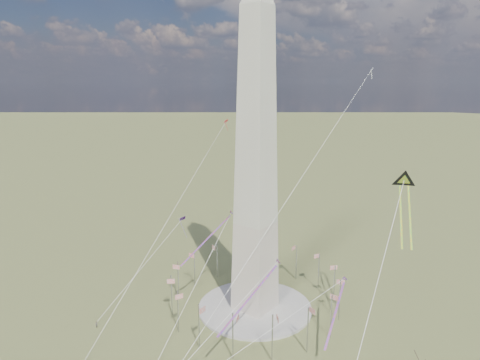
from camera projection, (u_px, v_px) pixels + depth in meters
The scene contains 12 objects.
ground at pixel (255, 308), 136.04m from camera, with size 2000.00×2000.00×0.00m, color brown.
plaza at pixel (255, 307), 135.95m from camera, with size 36.00×36.00×0.80m, color #A9A49B.
washington_monument at pixel (256, 160), 125.25m from camera, with size 15.56×15.56×100.00m.
flagpole_ring at pixel (255, 288), 134.40m from camera, with size 54.40×54.40×13.00m.
person_west at pixel (97, 324), 125.62m from camera, with size 0.86×0.67×1.77m, color gray.
kite_delta_black at pixel (404, 184), 112.75m from camera, with size 11.58×19.40×15.95m.
kite_diamond_purple at pixel (183, 221), 151.75m from camera, with size 2.12×2.88×8.43m.
kite_streamer_left at pixel (258, 288), 104.74m from camera, with size 5.32×20.16×13.97m.
kite_streamer_mid at pixel (214, 232), 132.63m from camera, with size 5.63×19.70×13.70m.
kite_streamer_right at pixel (338, 304), 116.39m from camera, with size 4.38×18.45×12.74m.
kite_small_red at pixel (226, 122), 169.61m from camera, with size 1.34×2.11×4.67m.
kite_small_white at pixel (372, 71), 149.21m from camera, with size 1.44×1.31×3.96m.
Camera 1 is at (70.74, -101.14, 70.51)m, focal length 32.00 mm.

